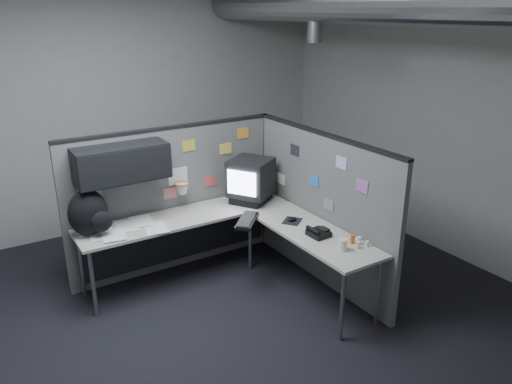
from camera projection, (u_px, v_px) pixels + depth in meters
room at (294, 93)px, 4.37m from camera, size 5.62×5.62×3.22m
partition_back at (162, 187)px, 5.32m from camera, size 2.44×0.42×1.63m
partition_right at (321, 208)px, 5.25m from camera, size 0.07×2.23×1.63m
desk at (219, 229)px, 5.23m from camera, size 2.31×2.11×0.73m
monitor at (251, 180)px, 5.59m from camera, size 0.59×0.59×0.49m
keyboard at (247, 220)px, 5.11m from camera, size 0.42×0.43×0.04m
mouse at (292, 220)px, 5.13m from camera, size 0.27×0.26×0.05m
phone at (318, 233)px, 4.80m from camera, size 0.19×0.20×0.09m
bottles at (358, 242)px, 4.61m from camera, size 0.14×0.16×0.08m
cup at (343, 245)px, 4.50m from camera, size 0.09×0.09×0.11m
papers at (122, 229)px, 4.94m from camera, size 0.85×0.62×0.02m
backpack at (89, 214)px, 4.75m from camera, size 0.43×0.39×0.46m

